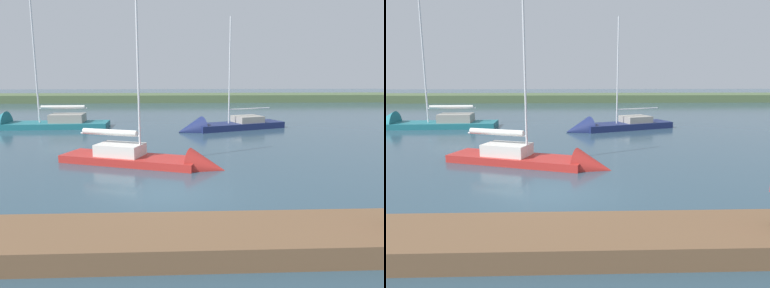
{
  "view_description": "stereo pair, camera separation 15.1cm",
  "coord_description": "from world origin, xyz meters",
  "views": [
    {
      "loc": [
        -0.43,
        13.3,
        4.48
      ],
      "look_at": [
        -1.07,
        -1.1,
        1.71
      ],
      "focal_mm": 33.99,
      "sensor_mm": 36.0,
      "label": 1
    },
    {
      "loc": [
        -0.58,
        13.31,
        4.48
      ],
      "look_at": [
        -1.07,
        -1.1,
        1.71
      ],
      "focal_mm": 33.99,
      "sensor_mm": 36.0,
      "label": 2
    }
  ],
  "objects": [
    {
      "name": "ground_plane",
      "position": [
        0.0,
        0.0,
        0.0
      ],
      "size": [
        200.0,
        200.0,
        0.0
      ],
      "primitive_type": "plane",
      "color": "#2D4756"
    },
    {
      "name": "far_shoreline",
      "position": [
        0.0,
        -48.38,
        0.0
      ],
      "size": [
        180.0,
        8.0,
        2.4
      ],
      "primitive_type": "cube",
      "color": "#4C603D",
      "rests_on": "ground_plane"
    },
    {
      "name": "dock_pier",
      "position": [
        0.0,
        4.57,
        0.29
      ],
      "size": [
        24.15,
        2.4,
        0.58
      ],
      "primitive_type": "cube",
      "color": "brown",
      "rests_on": "ground_plane"
    },
    {
      "name": "sailboat_far_right",
      "position": [
        0.69,
        -4.47,
        0.11
      ],
      "size": [
        8.71,
        4.7,
        9.22
      ],
      "rotation": [
        0.0,
        0.0,
        2.8
      ],
      "color": "#B22823",
      "rests_on": "ground_plane"
    },
    {
      "name": "sailboat_mid_channel",
      "position": [
        -4.23,
        -16.04,
        0.13
      ],
      "size": [
        9.47,
        5.46,
        10.0
      ],
      "rotation": [
        0.0,
        0.0,
        0.37
      ],
      "color": "navy",
      "rests_on": "ground_plane"
    },
    {
      "name": "sailboat_behind_pier",
      "position": [
        12.02,
        -17.8,
        0.13
      ],
      "size": [
        11.0,
        3.2,
        12.53
      ],
      "rotation": [
        0.0,
        0.0,
        0.04
      ],
      "color": "#1E6B75",
      "rests_on": "ground_plane"
    }
  ]
}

